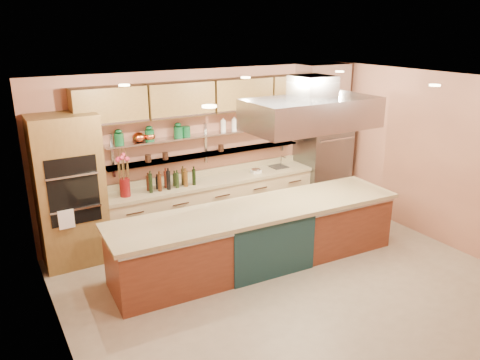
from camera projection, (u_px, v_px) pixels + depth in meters
floor at (288, 283)px, 6.69m from camera, size 6.00×5.00×0.02m
ceiling at (295, 84)px, 5.80m from camera, size 6.00×5.00×0.02m
wall_back at (208, 149)px, 8.29m from camera, size 6.00×0.04×2.80m
wall_front at (457, 271)px, 4.20m from camera, size 6.00×0.04×2.80m
wall_left at (55, 239)px, 4.81m from camera, size 0.04×5.00×2.80m
wall_right at (439, 159)px, 7.68m from camera, size 0.04×5.00×2.80m
oven_stack at (70, 191)px, 6.93m from camera, size 0.95×0.64×2.30m
refrigerator at (323, 155)px, 9.23m from camera, size 0.95×0.72×2.10m
back_counter at (214, 204)px, 8.32m from camera, size 3.84×0.64×0.93m
wall_shelf_lower at (208, 154)px, 8.18m from camera, size 3.60×0.26×0.03m
wall_shelf_upper at (208, 134)px, 8.07m from camera, size 3.60×0.26×0.03m
upper_cabinets at (211, 97)px, 7.84m from camera, size 4.60×0.36×0.55m
range_hood at (311, 113)px, 6.93m from camera, size 2.00×1.00×0.45m
ceiling_downlights at (286, 85)px, 5.98m from camera, size 4.00×2.80×0.02m
island at (259, 236)px, 7.07m from camera, size 4.47×1.17×0.93m
flower_vase at (125, 187)px, 7.32m from camera, size 0.18×0.18×0.29m
oil_bottle_cluster at (172, 180)px, 7.70m from camera, size 0.92×0.52×0.28m
kitchen_scale at (256, 170)px, 8.52m from camera, size 0.18×0.15×0.09m
bar_faucet at (281, 161)px, 8.88m from camera, size 0.03×0.03×0.20m
copper_kettle at (139, 137)px, 7.44m from camera, size 0.26×0.26×0.16m
green_canister at (186, 131)px, 7.84m from camera, size 0.19×0.19×0.17m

